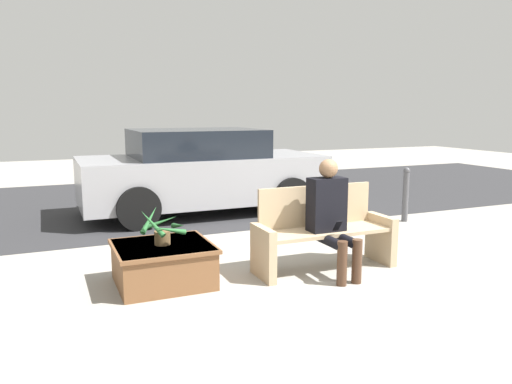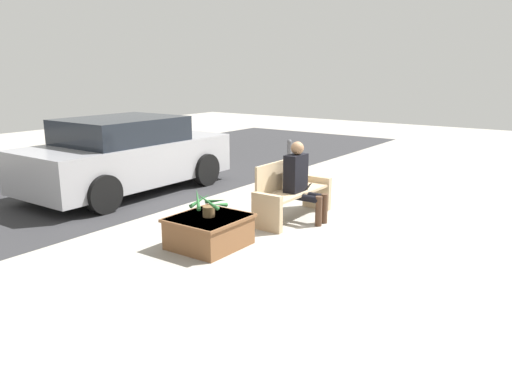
{
  "view_description": "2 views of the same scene",
  "coord_description": "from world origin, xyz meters",
  "px_view_note": "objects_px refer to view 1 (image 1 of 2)",
  "views": [
    {
      "loc": [
        -2.84,
        -4.18,
        1.78
      ],
      "look_at": [
        -0.78,
        0.65,
        0.91
      ],
      "focal_mm": 35.0,
      "sensor_mm": 36.0,
      "label": 1
    },
    {
      "loc": [
        -6.6,
        -3.52,
        2.33
      ],
      "look_at": [
        -1.03,
        0.49,
        0.64
      ],
      "focal_mm": 35.0,
      "sensor_mm": 36.0,
      "label": 2
    }
  ],
  "objects_px": {
    "bench": "(323,231)",
    "planter_box": "(163,263)",
    "bollard_post": "(406,193)",
    "parked_car": "(201,171)",
    "person_seated": "(331,212)",
    "potted_plant": "(162,229)"
  },
  "relations": [
    {
      "from": "planter_box",
      "to": "bollard_post",
      "type": "distance_m",
      "value": 4.45
    },
    {
      "from": "potted_plant",
      "to": "parked_car",
      "type": "height_order",
      "value": "parked_car"
    },
    {
      "from": "bench",
      "to": "parked_car",
      "type": "height_order",
      "value": "parked_car"
    },
    {
      "from": "planter_box",
      "to": "person_seated",
      "type": "bearing_deg",
      "value": -12.25
    },
    {
      "from": "person_seated",
      "to": "planter_box",
      "type": "height_order",
      "value": "person_seated"
    },
    {
      "from": "bench",
      "to": "person_seated",
      "type": "height_order",
      "value": "person_seated"
    },
    {
      "from": "bench",
      "to": "bollard_post",
      "type": "distance_m",
      "value": 2.91
    },
    {
      "from": "bench",
      "to": "bollard_post",
      "type": "xyz_separation_m",
      "value": [
        2.46,
        1.56,
        0.03
      ]
    },
    {
      "from": "planter_box",
      "to": "bollard_post",
      "type": "xyz_separation_m",
      "value": [
        4.23,
        1.37,
        0.23
      ]
    },
    {
      "from": "person_seated",
      "to": "planter_box",
      "type": "bearing_deg",
      "value": 167.75
    },
    {
      "from": "bench",
      "to": "person_seated",
      "type": "distance_m",
      "value": 0.32
    },
    {
      "from": "person_seated",
      "to": "potted_plant",
      "type": "xyz_separation_m",
      "value": [
        -1.75,
        0.38,
        -0.11
      ]
    },
    {
      "from": "planter_box",
      "to": "bench",
      "type": "bearing_deg",
      "value": -6.12
    },
    {
      "from": "bench",
      "to": "parked_car",
      "type": "xyz_separation_m",
      "value": [
        -0.33,
        3.54,
        0.29
      ]
    },
    {
      "from": "bench",
      "to": "planter_box",
      "type": "relative_size",
      "value": 1.64
    },
    {
      "from": "bench",
      "to": "person_seated",
      "type": "relative_size",
      "value": 1.28
    },
    {
      "from": "potted_plant",
      "to": "bollard_post",
      "type": "bearing_deg",
      "value": 17.93
    },
    {
      "from": "planter_box",
      "to": "parked_car",
      "type": "height_order",
      "value": "parked_car"
    },
    {
      "from": "person_seated",
      "to": "parked_car",
      "type": "relative_size",
      "value": 0.31
    },
    {
      "from": "bollard_post",
      "to": "bench",
      "type": "bearing_deg",
      "value": -147.57
    },
    {
      "from": "parked_car",
      "to": "bollard_post",
      "type": "height_order",
      "value": "parked_car"
    },
    {
      "from": "bench",
      "to": "planter_box",
      "type": "bearing_deg",
      "value": 173.88
    }
  ]
}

